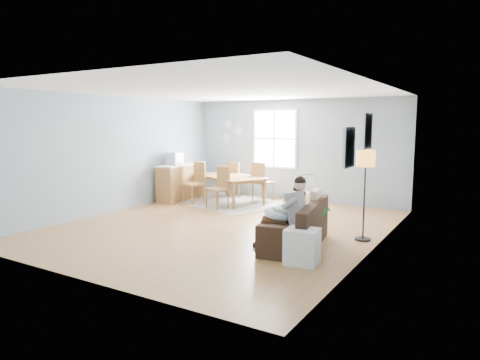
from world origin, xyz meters
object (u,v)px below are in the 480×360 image
Objects in this scene: storage_cube at (302,246)px; chair_se at (220,185)px; chair_sw at (196,179)px; counter at (182,181)px; floor_lamp at (366,166)px; chair_ne at (261,179)px; father at (288,211)px; sofa at (298,230)px; toddler at (297,207)px; monitor at (175,159)px; dining_table at (229,189)px; chair_nw at (236,177)px; baby_swing at (305,195)px.

storage_cube is 4.40m from chair_se.
chair_sw is at bearing 143.80° from storage_cube.
storage_cube is at bearing -34.20° from counter.
floor_lamp is 4.15m from chair_ne.
floor_lamp is at bearing 53.10° from father.
floor_lamp is 4.97m from chair_sw.
sofa is at bearing -132.09° from floor_lamp.
chair_sw reaches higher than toddler.
monitor is at bearing 166.59° from floor_lamp.
dining_table is at bearing 108.21° from chair_se.
monitor is (-4.93, 3.05, 0.88)m from storage_cube.
chair_ne is at bearing 124.24° from father.
floor_lamp reaches higher than chair_ne.
chair_se reaches higher than storage_cube.
dining_table is (-3.19, 2.80, 0.09)m from sofa.
father is at bearing -34.22° from chair_sw.
toddler is at bearing -33.03° from chair_se.
chair_ne is at bearing 127.24° from sofa.
chair_ne is (-2.92, 4.13, 0.35)m from storage_cube.
floor_lamp reaches higher than chair_nw.
chair_ne is at bearing 35.52° from chair_sw.
storage_cube is 5.34m from chair_sw.
floor_lamp is 1.62× the size of chair_nw.
sofa is at bearing -29.17° from counter.
dining_table is at bearing 134.80° from storage_cube.
baby_swing is (-1.01, 2.73, 0.13)m from sofa.
sofa is at bearing 76.22° from father.
toddler is at bearing -45.75° from chair_nw.
floor_lamp reaches higher than storage_cube.
chair_ne reaches higher than chair_nw.
chair_nw is at bearing 131.05° from father.
storage_cube is 5.13m from dining_table.
counter is (-5.40, 1.61, -0.83)m from floor_lamp.
baby_swing is at bearing 135.97° from floor_lamp.
chair_sw is 1.00× the size of chair_ne.
toddler is at bearing -24.95° from monitor.
chair_se is at bearing -18.40° from counter.
storage_cube is 0.29× the size of counter.
counter is (-1.62, 0.54, -0.09)m from chair_se.
chair_sw is 1.08× the size of chair_nw.
floor_lamp is 1.38× the size of baby_swing.
dining_table is at bearing 178.10° from baby_swing.
toddler is 0.68× the size of chair_ne.
floor_lamp is at bearing -16.20° from chair_sw.
father reaches higher than chair_ne.
counter is 1.54× the size of baby_swing.
counter is (-2.05, -0.75, -0.12)m from chair_ne.
monitor is 3.62m from baby_swing.
chair_ne reaches higher than dining_table.
chair_sw is 1.04× the size of chair_se.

